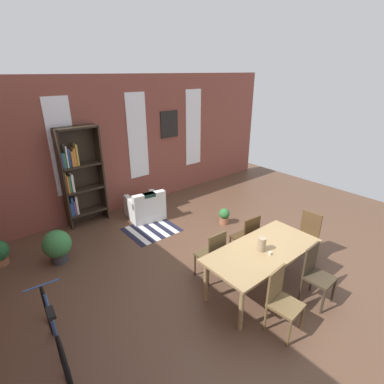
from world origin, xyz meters
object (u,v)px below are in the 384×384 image
(dining_table, at_px, (263,254))
(bicycle_second, at_px, (55,334))
(dining_chair_near_right, at_px, (316,273))
(dining_chair_near_left, at_px, (281,299))
(potted_plant_corner, at_px, (224,216))
(potted_plant_by_shelf, at_px, (57,245))
(bookshelf_tall, at_px, (79,176))
(vase_on_table, at_px, (262,244))
(dining_chair_far_right, at_px, (247,236))
(dining_chair_head_right, at_px, (307,235))
(dining_chair_far_left, at_px, (212,254))
(armchair_white, at_px, (145,207))

(dining_table, distance_m, bicycle_second, 3.14)
(dining_chair_near_right, distance_m, bicycle_second, 3.78)
(dining_chair_near_left, relative_size, potted_plant_corner, 2.43)
(dining_chair_near_left, relative_size, potted_plant_by_shelf, 1.45)
(bookshelf_tall, bearing_deg, dining_chair_near_left, -79.03)
(dining_chair_near_right, bearing_deg, dining_chair_near_left, -179.99)
(dining_chair_near_right, bearing_deg, potted_plant_by_shelf, 127.91)
(vase_on_table, relative_size, dining_chair_far_right, 0.24)
(dining_chair_far_right, height_order, bicycle_second, dining_chair_far_right)
(dining_chair_far_right, bearing_deg, potted_plant_corner, 60.90)
(vase_on_table, bearing_deg, bicycle_second, 164.10)
(potted_plant_corner, bearing_deg, dining_chair_near_right, -104.97)
(dining_chair_head_right, height_order, potted_plant_corner, dining_chair_head_right)
(dining_chair_far_left, height_order, dining_chair_far_right, same)
(vase_on_table, distance_m, dining_chair_near_right, 0.93)
(dining_chair_head_right, relative_size, potted_plant_by_shelf, 1.45)
(dining_table, bearing_deg, dining_chair_head_right, 0.23)
(dining_chair_far_right, relative_size, bookshelf_tall, 0.41)
(vase_on_table, xyz_separation_m, dining_chair_far_left, (-0.40, 0.69, -0.37))
(dining_chair_head_right, relative_size, bicycle_second, 0.55)
(dining_chair_near_right, bearing_deg, dining_chair_head_right, 37.13)
(dining_chair_far_left, distance_m, potted_plant_by_shelf, 2.94)
(dining_table, relative_size, bookshelf_tall, 0.86)
(dining_chair_far_left, height_order, dining_chair_near_right, same)
(dining_chair_far_right, distance_m, armchair_white, 2.82)
(dining_chair_near_right, relative_size, dining_chair_far_right, 1.00)
(dining_chair_head_right, bearing_deg, bicycle_second, 169.16)
(dining_table, height_order, dining_chair_head_right, dining_chair_head_right)
(dining_chair_near_left, relative_size, bicycle_second, 0.55)
(armchair_white, bearing_deg, bookshelf_tall, 151.15)
(bookshelf_tall, bearing_deg, dining_chair_far_right, -62.06)
(dining_chair_near_left, bearing_deg, armchair_white, 85.45)
(dining_table, distance_m, potted_plant_by_shelf, 3.77)
(dining_chair_head_right, distance_m, dining_chair_far_right, 1.15)
(dining_chair_far_left, bearing_deg, potted_plant_corner, 38.76)
(dining_chair_far_left, bearing_deg, vase_on_table, -60.01)
(dining_table, relative_size, potted_plant_corner, 5.08)
(dining_table, relative_size, dining_chair_head_right, 2.09)
(potted_plant_by_shelf, bearing_deg, dining_chair_far_right, -38.36)
(dining_chair_head_right, distance_m, dining_chair_near_left, 1.95)
(bookshelf_tall, relative_size, bicycle_second, 1.33)
(dining_table, height_order, dining_chair_near_left, dining_chair_near_left)
(dining_table, xyz_separation_m, dining_chair_near_right, (0.44, -0.69, -0.18))
(armchair_white, relative_size, potted_plant_corner, 2.32)
(bicycle_second, bearing_deg, bookshelf_tall, 63.97)
(armchair_white, bearing_deg, dining_chair_near_right, -82.22)
(dining_chair_head_right, distance_m, bicycle_second, 4.45)
(dining_chair_far_left, bearing_deg, armchair_white, 83.28)
(vase_on_table, height_order, bookshelf_tall, bookshelf_tall)
(dining_chair_far_left, xyz_separation_m, armchair_white, (0.32, 2.76, -0.23))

